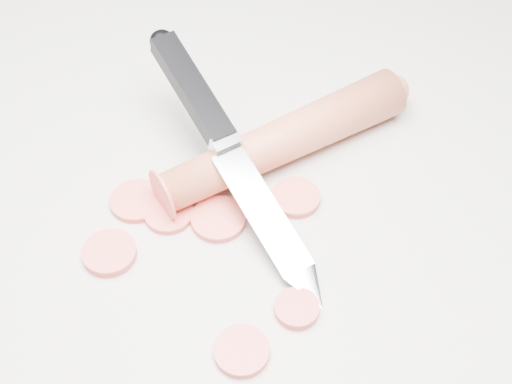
{
  "coord_description": "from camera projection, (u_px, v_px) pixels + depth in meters",
  "views": [
    {
      "loc": [
        0.04,
        -0.33,
        0.41
      ],
      "look_at": [
        0.03,
        -0.01,
        0.02
      ],
      "focal_mm": 50.0,
      "sensor_mm": 36.0,
      "label": 1
    }
  ],
  "objects": [
    {
      "name": "carrot_slice_5",
      "position": [
        109.0,
        253.0,
        0.49
      ],
      "size": [
        0.04,
        0.04,
        0.01
      ],
      "primitive_type": "cylinder",
      "color": "#F0574C",
      "rests_on": "ground"
    },
    {
      "name": "carrot_slice_0",
      "position": [
        136.0,
        201.0,
        0.52
      ],
      "size": [
        0.04,
        0.04,
        0.01
      ],
      "primitive_type": "cylinder",
      "color": "#F0574C",
      "rests_on": "ground"
    },
    {
      "name": "carrot_slice_4",
      "position": [
        296.0,
        198.0,
        0.52
      ],
      "size": [
        0.04,
        0.04,
        0.01
      ],
      "primitive_type": "cylinder",
      "color": "#F0574C",
      "rests_on": "ground"
    },
    {
      "name": "ground",
      "position": [
        213.0,
        192.0,
        0.53
      ],
      "size": [
        2.4,
        2.4,
        0.0
      ],
      "primitive_type": "plane",
      "color": "beige",
      "rests_on": "ground"
    },
    {
      "name": "carrot_slice_3",
      "position": [
        297.0,
        309.0,
        0.46
      ],
      "size": [
        0.03,
        0.03,
        0.01
      ],
      "primitive_type": "cylinder",
      "color": "#F0574C",
      "rests_on": "ground"
    },
    {
      "name": "carrot_slice_1",
      "position": [
        218.0,
        219.0,
        0.51
      ],
      "size": [
        0.04,
        0.04,
        0.01
      ],
      "primitive_type": "cylinder",
      "color": "#F0574C",
      "rests_on": "ground"
    },
    {
      "name": "carrot_slice_6",
      "position": [
        242.0,
        351.0,
        0.44
      ],
      "size": [
        0.04,
        0.04,
        0.01
      ],
      "primitive_type": "cylinder",
      "color": "#F0574C",
      "rests_on": "ground"
    },
    {
      "name": "kitchen_knife",
      "position": [
        235.0,
        157.0,
        0.5
      ],
      "size": [
        0.15,
        0.21,
        0.08
      ],
      "primitive_type": null,
      "color": "#B4B7BB",
      "rests_on": "ground"
    },
    {
      "name": "carrot",
      "position": [
        284.0,
        140.0,
        0.53
      ],
      "size": [
        0.19,
        0.14,
        0.03
      ],
      "primitive_type": "cylinder",
      "rotation": [
        1.57,
        0.0,
        -1.0
      ],
      "color": "#D15D3A",
      "rests_on": "ground"
    },
    {
      "name": "carrot_slice_2",
      "position": [
        169.0,
        213.0,
        0.51
      ],
      "size": [
        0.04,
        0.04,
        0.01
      ],
      "primitive_type": "cylinder",
      "color": "#F0574C",
      "rests_on": "ground"
    }
  ]
}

